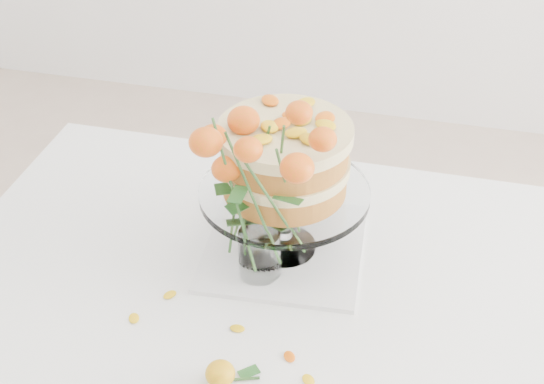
# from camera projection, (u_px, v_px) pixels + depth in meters

# --- Properties ---
(table) EXTENTS (1.43, 0.93, 0.76)m
(table) POSITION_uv_depth(u_px,v_px,m) (316.00, 333.00, 1.39)
(table) COLOR tan
(table) RESTS_ON ground
(napkin) EXTENTS (0.32, 0.32, 0.01)m
(napkin) POSITION_uv_depth(u_px,v_px,m) (284.00, 249.00, 1.45)
(napkin) COLOR silver
(napkin) RESTS_ON table
(cake_stand) EXTENTS (0.31, 0.31, 0.28)m
(cake_stand) POSITION_uv_depth(u_px,v_px,m) (285.00, 166.00, 1.34)
(cake_stand) COLOR white
(cake_stand) RESTS_ON napkin
(rose_vase) EXTENTS (0.32, 0.32, 0.38)m
(rose_vase) POSITION_uv_depth(u_px,v_px,m) (259.00, 176.00, 1.26)
(rose_vase) COLOR white
(rose_vase) RESTS_ON table
(loose_rose_near) EXTENTS (0.08, 0.05, 0.04)m
(loose_rose_near) POSITION_uv_depth(u_px,v_px,m) (221.00, 374.00, 1.18)
(loose_rose_near) COLOR orange
(loose_rose_near) RESTS_ON table
(stray_petal_a) EXTENTS (0.03, 0.02, 0.00)m
(stray_petal_a) POSITION_uv_depth(u_px,v_px,m) (237.00, 329.00, 1.29)
(stray_petal_a) COLOR #E8B40E
(stray_petal_a) RESTS_ON table
(stray_petal_b) EXTENTS (0.03, 0.02, 0.00)m
(stray_petal_b) POSITION_uv_depth(u_px,v_px,m) (289.00, 357.00, 1.24)
(stray_petal_b) COLOR #E8B40E
(stray_petal_b) RESTS_ON table
(stray_petal_c) EXTENTS (0.03, 0.02, 0.00)m
(stray_petal_c) POSITION_uv_depth(u_px,v_px,m) (308.00, 380.00, 1.20)
(stray_petal_c) COLOR #E8B40E
(stray_petal_c) RESTS_ON table
(stray_petal_d) EXTENTS (0.03, 0.02, 0.00)m
(stray_petal_d) POSITION_uv_depth(u_px,v_px,m) (170.00, 295.00, 1.35)
(stray_petal_d) COLOR #E8B40E
(stray_petal_d) RESTS_ON table
(stray_petal_e) EXTENTS (0.03, 0.02, 0.00)m
(stray_petal_e) POSITION_uv_depth(u_px,v_px,m) (134.00, 318.00, 1.31)
(stray_petal_e) COLOR #E8B40E
(stray_petal_e) RESTS_ON table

